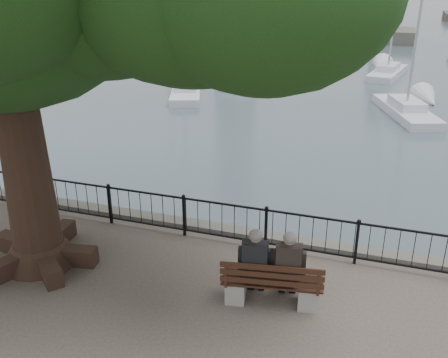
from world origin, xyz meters
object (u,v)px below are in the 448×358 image
at_px(person_right, 288,269).
at_px(lion_monument, 385,19).
at_px(person_left, 255,266).
at_px(bench, 272,288).

height_order(person_right, lion_monument, lion_monument).
bearing_deg(person_left, lion_monument, 89.14).
bearing_deg(person_left, person_right, 9.62).
relative_size(person_left, lion_monument, 0.17).
distance_m(person_left, person_right, 0.62).
bearing_deg(bench, lion_monument, 89.54).
relative_size(bench, lion_monument, 0.21).
distance_m(bench, person_left, 0.52).
bearing_deg(bench, person_left, 171.24).
relative_size(person_right, lion_monument, 0.17).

